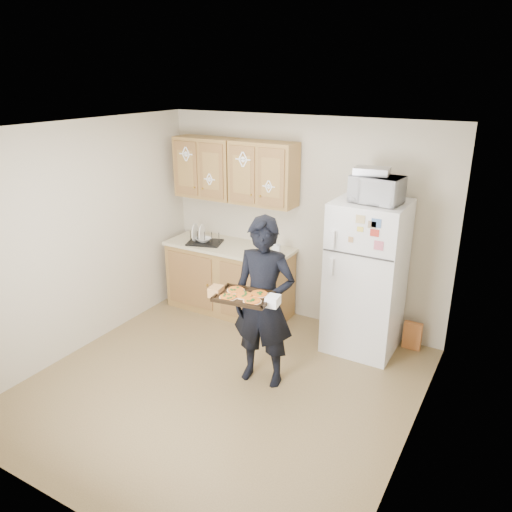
{
  "coord_description": "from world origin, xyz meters",
  "views": [
    {
      "loc": [
        2.4,
        -3.51,
        2.94
      ],
      "look_at": [
        0.13,
        0.45,
        1.26
      ],
      "focal_mm": 35.0,
      "sensor_mm": 36.0,
      "label": 1
    }
  ],
  "objects_px": {
    "person": "(264,303)",
    "dish_rack": "(205,237)",
    "baking_tray": "(244,297)",
    "refrigerator": "(366,277)",
    "microwave": "(377,189)"
  },
  "relations": [
    {
      "from": "refrigerator",
      "to": "dish_rack",
      "type": "distance_m",
      "value": 2.12
    },
    {
      "from": "baking_tray",
      "to": "person",
      "type": "bearing_deg",
      "value": 73.95
    },
    {
      "from": "refrigerator",
      "to": "baking_tray",
      "type": "bearing_deg",
      "value": -116.09
    },
    {
      "from": "baking_tray",
      "to": "microwave",
      "type": "bearing_deg",
      "value": 53.4
    },
    {
      "from": "refrigerator",
      "to": "person",
      "type": "bearing_deg",
      "value": -120.21
    },
    {
      "from": "microwave",
      "to": "dish_rack",
      "type": "relative_size",
      "value": 1.19
    },
    {
      "from": "person",
      "to": "dish_rack",
      "type": "xyz_separation_m",
      "value": [
        -1.46,
        1.09,
        0.13
      ]
    },
    {
      "from": "baking_tray",
      "to": "dish_rack",
      "type": "relative_size",
      "value": 1.19
    },
    {
      "from": "person",
      "to": "refrigerator",
      "type": "bearing_deg",
      "value": 51.77
    },
    {
      "from": "refrigerator",
      "to": "baking_tray",
      "type": "height_order",
      "value": "refrigerator"
    },
    {
      "from": "person",
      "to": "baking_tray",
      "type": "distance_m",
      "value": 0.35
    },
    {
      "from": "baking_tray",
      "to": "dish_rack",
      "type": "xyz_separation_m",
      "value": [
        -1.42,
        1.38,
        -0.04
      ]
    },
    {
      "from": "person",
      "to": "microwave",
      "type": "distance_m",
      "value": 1.61
    },
    {
      "from": "dish_rack",
      "to": "baking_tray",
      "type": "bearing_deg",
      "value": -44.29
    },
    {
      "from": "person",
      "to": "dish_rack",
      "type": "distance_m",
      "value": 1.82
    }
  ]
}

